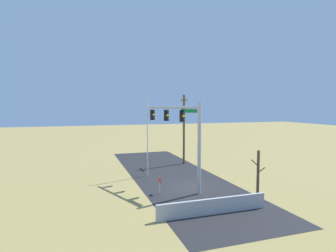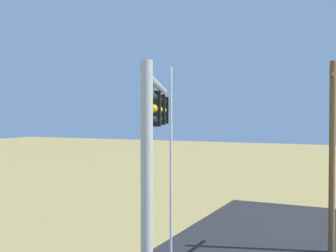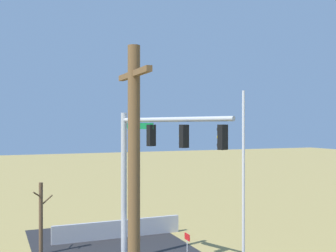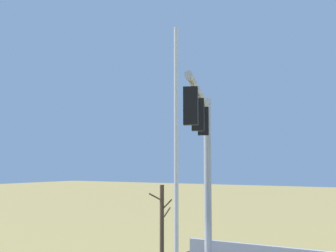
# 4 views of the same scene
# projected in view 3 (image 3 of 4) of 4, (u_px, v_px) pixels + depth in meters

# --- Properties ---
(retaining_fence) EXTENTS (0.20, 7.49, 1.01)m
(retaining_fence) POSITION_uv_depth(u_px,v_px,m) (118.00, 229.00, 24.06)
(retaining_fence) COLOR #A8A8AD
(retaining_fence) RESTS_ON ground_plane
(signal_mast) EXTENTS (6.14, 2.67, 7.07)m
(signal_mast) POSITION_uv_depth(u_px,v_px,m) (150.00, 158.00, 18.74)
(signal_mast) COLOR #B2B5BA
(signal_mast) RESTS_ON ground_plane
(flagpole) EXTENTS (0.10, 0.10, 7.71)m
(flagpole) POSITION_uv_depth(u_px,v_px,m) (243.00, 199.00, 14.94)
(flagpole) COLOR silver
(flagpole) RESTS_ON ground_plane
(utility_pole) EXTENTS (1.90, 0.26, 8.15)m
(utility_pole) POSITION_uv_depth(u_px,v_px,m) (134.00, 232.00, 8.79)
(utility_pole) COLOR brown
(utility_pole) RESTS_ON ground_plane
(bare_tree) EXTENTS (1.27, 1.02, 3.61)m
(bare_tree) POSITION_uv_depth(u_px,v_px,m) (41.00, 217.00, 20.95)
(bare_tree) COLOR brown
(bare_tree) RESTS_ON ground_plane
(open_sign) EXTENTS (0.56, 0.04, 1.22)m
(open_sign) POSITION_uv_depth(u_px,v_px,m) (187.00, 240.00, 20.31)
(open_sign) COLOR silver
(open_sign) RESTS_ON ground_plane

